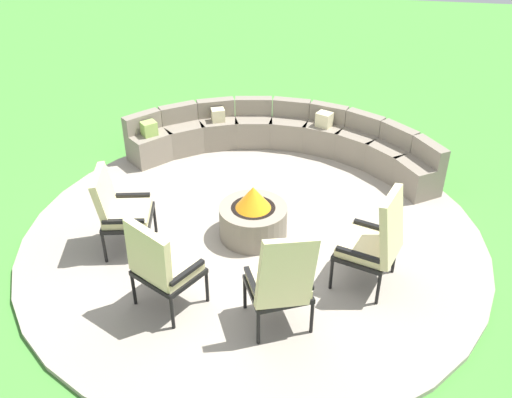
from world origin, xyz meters
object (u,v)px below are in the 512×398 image
at_px(lounge_chair_front_left, 120,208).
at_px(lounge_chair_back_left, 281,281).
at_px(lounge_chair_back_right, 376,239).
at_px(fire_pit, 253,217).
at_px(lounge_chair_front_right, 161,264).
at_px(curved_stone_bench, 284,139).

bearing_deg(lounge_chair_front_left, lounge_chair_back_left, 51.75).
distance_m(lounge_chair_front_left, lounge_chair_back_right, 2.85).
bearing_deg(fire_pit, lounge_chair_back_right, -24.75).
xyz_separation_m(fire_pit, lounge_chair_front_left, (-1.45, -0.47, 0.28)).
bearing_deg(lounge_chair_front_right, lounge_chair_back_left, 25.43).
bearing_deg(lounge_chair_front_left, fire_pit, 96.07).
distance_m(fire_pit, curved_stone_bench, 2.03).
bearing_deg(curved_stone_bench, lounge_chair_front_right, -103.10).
height_order(curved_stone_bench, lounge_chair_back_right, lounge_chair_back_right).
height_order(fire_pit, lounge_chair_front_left, lounge_chair_front_left).
xyz_separation_m(curved_stone_bench, lounge_chair_front_right, (-0.79, -3.40, 0.28)).
xyz_separation_m(lounge_chair_front_right, lounge_chair_back_right, (2.07, 0.72, 0.02)).
xyz_separation_m(lounge_chair_front_left, lounge_chair_back_left, (1.96, -0.98, 0.04)).
height_order(fire_pit, lounge_chair_back_right, lounge_chair_back_right).
height_order(curved_stone_bench, lounge_chair_back_left, lounge_chair_back_left).
relative_size(lounge_chair_front_left, lounge_chair_back_left, 0.86).
bearing_deg(lounge_chair_front_right, lounge_chair_front_left, 159.52).
relative_size(curved_stone_bench, lounge_chair_back_right, 3.88).
relative_size(fire_pit, lounge_chair_back_right, 0.70).
distance_m(fire_pit, lounge_chair_front_left, 1.55).
bearing_deg(lounge_chair_back_left, lounge_chair_back_right, 17.31).
height_order(curved_stone_bench, lounge_chair_front_right, lounge_chair_front_right).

